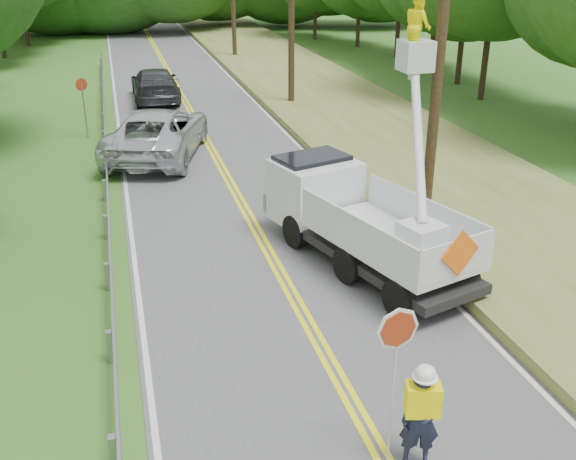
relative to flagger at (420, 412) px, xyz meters
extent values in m
cube|color=#4F4F52|center=(-0.45, 14.04, -1.00)|extent=(7.20, 96.00, 0.02)
cube|color=yellow|center=(-0.55, 14.04, -0.99)|extent=(0.12, 96.00, 0.00)
cube|color=yellow|center=(-0.35, 14.04, -0.99)|extent=(0.12, 96.00, 0.00)
cube|color=silver|center=(-3.90, 14.04, -0.99)|extent=(0.12, 96.00, 0.00)
cube|color=silver|center=(3.00, 14.04, -0.99)|extent=(0.12, 96.00, 0.00)
cube|color=#919498|center=(-4.55, 1.04, -0.66)|extent=(0.12, 0.14, 0.70)
cube|color=#919498|center=(-4.55, 4.04, -0.66)|extent=(0.12, 0.14, 0.70)
cube|color=#919498|center=(-4.55, 7.04, -0.66)|extent=(0.12, 0.14, 0.70)
cube|color=#919498|center=(-4.55, 10.04, -0.66)|extent=(0.12, 0.14, 0.70)
cube|color=#919498|center=(-4.55, 13.04, -0.66)|extent=(0.12, 0.14, 0.70)
cube|color=#919498|center=(-4.55, 16.04, -0.66)|extent=(0.12, 0.14, 0.70)
cube|color=#919498|center=(-4.55, 19.04, -0.66)|extent=(0.12, 0.14, 0.70)
cube|color=#919498|center=(-4.55, 22.04, -0.66)|extent=(0.12, 0.14, 0.70)
cube|color=#919498|center=(-4.55, 25.04, -0.66)|extent=(0.12, 0.14, 0.70)
cube|color=#919498|center=(-4.55, 28.04, -0.66)|extent=(0.12, 0.14, 0.70)
cube|color=#919498|center=(-4.55, 31.04, -0.66)|extent=(0.12, 0.14, 0.70)
cube|color=#919498|center=(-4.55, 34.04, -0.66)|extent=(0.12, 0.14, 0.70)
cube|color=#919498|center=(-4.55, 37.04, -0.66)|extent=(0.12, 0.14, 0.70)
cube|color=#919498|center=(-4.45, 15.04, -0.41)|extent=(0.05, 48.00, 0.34)
cylinder|color=black|center=(4.55, 9.04, 3.99)|extent=(0.30, 0.30, 10.00)
cylinder|color=black|center=(4.55, 24.04, 3.99)|extent=(0.30, 0.30, 10.00)
cube|color=#5F6729|center=(6.65, 14.04, -0.86)|extent=(7.00, 96.00, 0.30)
cylinder|color=#332319|center=(-11.15, 43.76, 0.75)|extent=(0.32, 0.32, 3.52)
cylinder|color=#332319|center=(-10.06, 49.51, 0.84)|extent=(0.32, 0.32, 3.70)
cylinder|color=#332319|center=(14.51, 23.02, 1.12)|extent=(0.32, 0.32, 4.25)
cylinder|color=#332319|center=(15.32, 27.01, 0.70)|extent=(0.32, 0.32, 3.42)
cylinder|color=#332319|center=(15.89, 31.58, 0.66)|extent=(0.32, 0.32, 3.34)
cylinder|color=#332319|center=(15.86, 36.93, 0.87)|extent=(0.32, 0.32, 3.76)
cylinder|color=#332319|center=(14.94, 42.35, 0.58)|extent=(0.32, 0.32, 3.17)
cylinder|color=#332319|center=(12.97, 47.31, 0.57)|extent=(0.32, 0.32, 3.17)
imported|color=#191E33|center=(0.01, -0.01, -0.14)|extent=(0.71, 0.56, 1.70)
cube|color=#F2E903|center=(0.01, -0.01, 0.25)|extent=(0.59, 0.45, 0.52)
ellipsoid|color=white|center=(0.01, -0.01, 0.72)|extent=(0.32, 0.32, 0.25)
cylinder|color=#B7B7B7|center=(-0.40, 0.17, 0.20)|extent=(0.04, 0.04, 2.38)
cylinder|color=#952E11|center=(-0.40, 0.17, 1.45)|extent=(0.68, 0.11, 0.68)
cylinder|color=black|center=(1.54, 4.14, -0.54)|extent=(0.53, 0.94, 0.90)
cylinder|color=black|center=(3.33, 4.67, -0.54)|extent=(0.53, 0.94, 0.90)
cylinder|color=black|center=(1.00, 5.93, -0.54)|extent=(0.53, 0.94, 0.90)
cylinder|color=black|center=(2.79, 6.47, -0.54)|extent=(0.53, 0.94, 0.90)
cylinder|color=black|center=(0.33, 8.17, -0.54)|extent=(0.53, 0.94, 0.90)
cylinder|color=black|center=(2.12, 8.71, -0.54)|extent=(0.53, 0.94, 0.90)
cube|color=black|center=(1.81, 6.47, -0.48)|extent=(3.60, 6.30, 0.23)
cube|color=white|center=(2.00, 5.84, -0.01)|extent=(3.30, 4.74, 0.21)
cube|color=white|center=(0.99, 5.53, 0.46)|extent=(1.29, 4.14, 0.84)
cube|color=white|center=(3.01, 6.14, 0.46)|extent=(1.29, 4.14, 0.84)
cube|color=white|center=(2.62, 3.80, 0.46)|extent=(2.08, 0.67, 0.84)
cube|color=white|center=(1.09, 8.88, 0.27)|extent=(2.53, 2.31, 1.68)
cube|color=black|center=(1.03, 9.06, 0.88)|extent=(2.14, 1.70, 0.70)
cube|color=white|center=(2.30, 4.85, 0.46)|extent=(1.05, 1.05, 0.75)
cube|color=white|center=(3.85, 9.04, 3.76)|extent=(0.79, 0.79, 0.79)
imported|color=#F2E903|center=(3.85, 9.04, 4.53)|extent=(0.62, 0.80, 1.65)
cube|color=orange|center=(2.63, 3.73, 0.60)|extent=(1.02, 0.34, 1.06)
imported|color=silver|center=(-2.52, 17.39, -0.08)|extent=(4.88, 7.19, 1.83)
imported|color=#323539|center=(-1.86, 27.16, -0.18)|extent=(2.31, 5.61, 1.63)
cylinder|color=#919498|center=(-5.19, 20.73, 0.15)|extent=(0.06, 0.06, 2.33)
cylinder|color=#952E11|center=(-5.19, 20.73, 1.21)|extent=(0.48, 0.27, 0.53)
camera|label=1|loc=(-3.98, -7.11, 6.51)|focal=40.72mm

